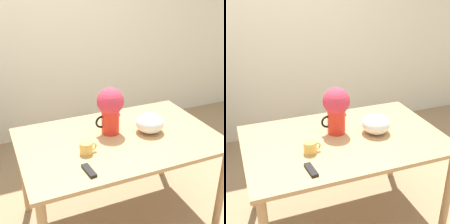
{
  "view_description": "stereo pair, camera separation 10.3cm",
  "coord_description": "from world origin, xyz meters",
  "views": [
    {
      "loc": [
        -0.72,
        -1.75,
        1.93
      ],
      "look_at": [
        0.12,
        0.2,
        0.96
      ],
      "focal_mm": 50.0,
      "sensor_mm": 36.0,
      "label": 1
    },
    {
      "loc": [
        -0.63,
        -1.79,
        1.93
      ],
      "look_at": [
        0.12,
        0.2,
        0.96
      ],
      "focal_mm": 50.0,
      "sensor_mm": 36.0,
      "label": 2
    }
  ],
  "objects": [
    {
      "name": "wall_back",
      "position": [
        0.0,
        1.82,
        1.3
      ],
      "size": [
        8.0,
        0.05,
        2.6
      ],
      "color": "#EDE5CC",
      "rests_on": "ground_plane"
    },
    {
      "name": "table",
      "position": [
        0.13,
        0.09,
        0.69
      ],
      "size": [
        1.48,
        0.95,
        0.79
      ],
      "color": "tan",
      "rests_on": "ground_plane"
    },
    {
      "name": "flower_vase",
      "position": [
        0.11,
        0.2,
        1.0
      ],
      "size": [
        0.22,
        0.2,
        0.36
      ],
      "color": "red",
      "rests_on": "table"
    },
    {
      "name": "coffee_mug",
      "position": [
        -0.16,
        -0.01,
        0.83
      ],
      "size": [
        0.12,
        0.09,
        0.08
      ],
      "color": "gold",
      "rests_on": "table"
    },
    {
      "name": "white_bowl",
      "position": [
        0.39,
        0.09,
        0.86
      ],
      "size": [
        0.22,
        0.22,
        0.15
      ],
      "color": "silver",
      "rests_on": "table"
    },
    {
      "name": "remote_control",
      "position": [
        -0.22,
        -0.23,
        0.8
      ],
      "size": [
        0.06,
        0.15,
        0.02
      ],
      "color": "black",
      "rests_on": "table"
    }
  ]
}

